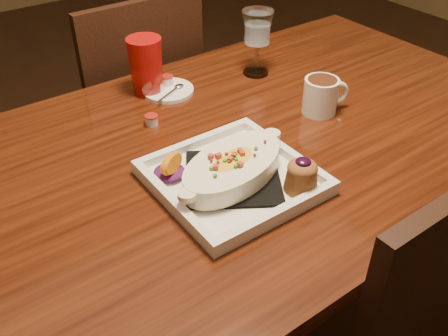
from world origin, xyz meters
TOP-DOWN VIEW (x-y plane):
  - floor at (0.00, 0.00)m, footprint 7.00×7.00m
  - table at (0.00, 0.00)m, footprint 1.50×0.90m
  - chair_far at (-0.00, 0.63)m, footprint 0.42×0.42m
  - plate at (-0.14, -0.12)m, footprint 0.31×0.31m
  - coffee_mug at (0.21, -0.02)m, footprint 0.12×0.09m
  - goblet at (0.21, 0.25)m, footprint 0.09×0.09m
  - saucer at (-0.05, 0.30)m, footprint 0.14×0.14m
  - creamer_loose at (-0.16, 0.18)m, footprint 0.03×0.03m
  - red_tumbler at (-0.09, 0.33)m, footprint 0.09×0.09m

SIDE VIEW (x-z plane):
  - floor at x=0.00m, z-range 0.00..0.00m
  - chair_far at x=0.00m, z-range 0.04..0.97m
  - table at x=0.00m, z-range 0.28..1.03m
  - saucer at x=-0.05m, z-range 0.71..0.81m
  - creamer_loose at x=-0.16m, z-range 0.75..0.78m
  - plate at x=-0.14m, z-range 0.74..0.82m
  - coffee_mug at x=0.21m, z-range 0.75..0.84m
  - red_tumbler at x=-0.09m, z-range 0.75..0.90m
  - goblet at x=0.21m, z-range 0.78..0.97m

